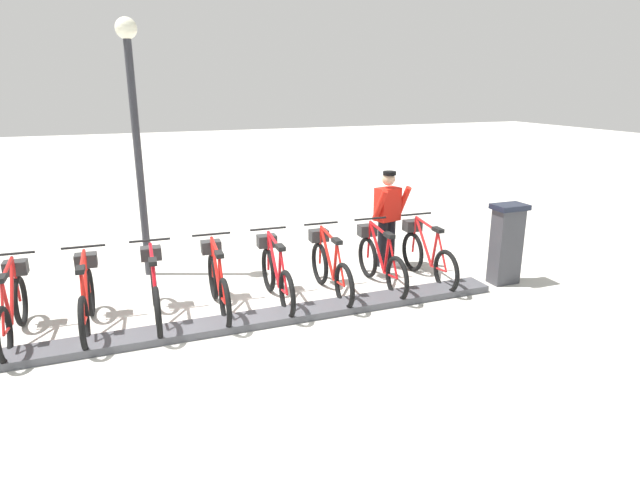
{
  "coord_description": "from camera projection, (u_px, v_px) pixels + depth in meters",
  "views": [
    {
      "loc": [
        -6.41,
        1.41,
        3.08
      ],
      "look_at": [
        0.5,
        -1.28,
        0.9
      ],
      "focal_mm": 30.2,
      "sensor_mm": 36.0,
      "label": 1
    }
  ],
  "objects": [
    {
      "name": "bike_docked_1",
      "position": [
        380.0,
        260.0,
        8.34
      ],
      "size": [
        1.72,
        0.54,
        1.02
      ],
      "color": "black",
      "rests_on": "ground"
    },
    {
      "name": "bike_docked_6",
      "position": [
        87.0,
        298.0,
        6.88
      ],
      "size": [
        1.72,
        0.54,
        1.02
      ],
      "color": "black",
      "rests_on": "ground"
    },
    {
      "name": "bike_docked_0",
      "position": [
        426.0,
        254.0,
        8.63
      ],
      "size": [
        1.72,
        0.54,
        1.02
      ],
      "color": "black",
      "rests_on": "ground"
    },
    {
      "name": "worker_near_rack",
      "position": [
        388.0,
        215.0,
        9.13
      ],
      "size": [
        0.5,
        0.68,
        1.66
      ],
      "color": "white",
      "rests_on": "ground"
    },
    {
      "name": "bike_docked_5",
      "position": [
        155.0,
        289.0,
        7.17
      ],
      "size": [
        1.72,
        0.54,
        1.02
      ],
      "color": "black",
      "rests_on": "ground"
    },
    {
      "name": "bike_docked_3",
      "position": [
        276.0,
        274.0,
        7.75
      ],
      "size": [
        1.72,
        0.54,
        1.02
      ],
      "color": "black",
      "rests_on": "ground"
    },
    {
      "name": "dock_rail_base",
      "position": [
        243.0,
        322.0,
        7.08
      ],
      "size": [
        0.44,
        7.52,
        0.1
      ],
      "primitive_type": "cube",
      "color": "#47474C",
      "rests_on": "ground"
    },
    {
      "name": "bike_docked_2",
      "position": [
        330.0,
        267.0,
        8.05
      ],
      "size": [
        1.72,
        0.54,
        1.02
      ],
      "color": "black",
      "rests_on": "ground"
    },
    {
      "name": "payment_kiosk",
      "position": [
        506.0,
        243.0,
        8.43
      ],
      "size": [
        0.36,
        0.52,
        1.28
      ],
      "color": "#38383D",
      "rests_on": "ground"
    },
    {
      "name": "lamp_post",
      "position": [
        134.0,
        114.0,
        8.26
      ],
      "size": [
        0.32,
        0.32,
        4.01
      ],
      "color": "#2D2D33",
      "rests_on": "ground"
    },
    {
      "name": "ground_plane",
      "position": [
        243.0,
        325.0,
        7.09
      ],
      "size": [
        60.0,
        60.0,
        0.0
      ],
      "primitive_type": "plane",
      "color": "beige"
    },
    {
      "name": "bike_docked_4",
      "position": [
        218.0,
        281.0,
        7.46
      ],
      "size": [
        1.72,
        0.54,
        1.02
      ],
      "color": "black",
      "rests_on": "ground"
    },
    {
      "name": "bike_docked_7",
      "position": [
        12.0,
        307.0,
        6.58
      ],
      "size": [
        1.72,
        0.54,
        1.02
      ],
      "color": "black",
      "rests_on": "ground"
    }
  ]
}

